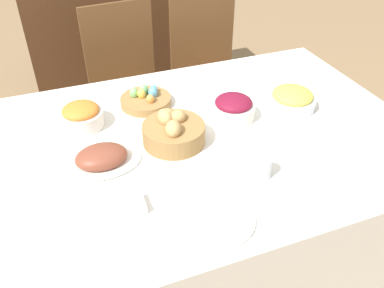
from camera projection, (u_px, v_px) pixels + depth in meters
name	position (u px, v px, depth m)	size (l,w,h in m)	color
ground_plane	(191.00, 258.00, 2.04)	(12.00, 12.00, 0.00)	#937551
dining_table	(191.00, 205.00, 1.82)	(1.82, 1.19, 0.74)	silver
chair_far_center	(129.00, 84.00, 2.41)	(0.46, 0.46, 0.97)	brown
chair_far_right	(209.00, 70.00, 2.56)	(0.42, 0.42, 0.97)	brown
sideboard	(122.00, 41.00, 3.07)	(1.32, 0.44, 0.93)	#4C2D19
bread_basket	(173.00, 131.00, 1.55)	(0.24, 0.24, 0.13)	#9E7542
egg_basket	(146.00, 99.00, 1.79)	(0.22, 0.22, 0.08)	#9E7542
ham_platter	(102.00, 158.00, 1.46)	(0.29, 0.20, 0.07)	silver
carrot_bowl	(81.00, 116.00, 1.64)	(0.17, 0.17, 0.10)	silver
beet_salad_bowl	(233.00, 108.00, 1.69)	(0.18, 0.18, 0.10)	silver
pineapple_bowl	(292.00, 99.00, 1.75)	(0.20, 0.20, 0.09)	silver
dinner_plate	(218.00, 220.00, 1.24)	(0.23, 0.23, 0.01)	silver
fork	(174.00, 233.00, 1.20)	(0.02, 0.16, 0.00)	silver
knife	(258.00, 208.00, 1.29)	(0.02, 0.16, 0.00)	silver
spoon	(267.00, 206.00, 1.29)	(0.02, 0.16, 0.00)	silver
drinking_cup	(262.00, 167.00, 1.39)	(0.07, 0.07, 0.08)	silver
butter_dish	(125.00, 207.00, 1.27)	(0.13, 0.08, 0.03)	silver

